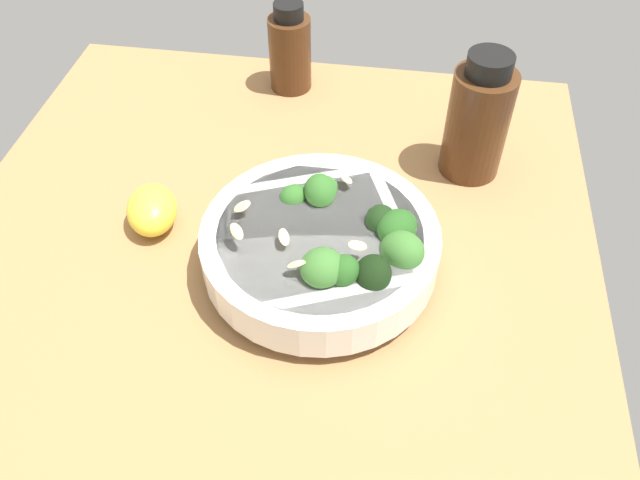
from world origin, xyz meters
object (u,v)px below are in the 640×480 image
at_px(bowl_of_broccoli, 324,245).
at_px(bottle_tall, 478,120).
at_px(lemon_wedge, 151,212).
at_px(bottle_short, 290,50).

relative_size(bowl_of_broccoli, bottle_tall, 1.56).
bearing_deg(lemon_wedge, bowl_of_broccoli, -9.26).
relative_size(lemon_wedge, bottle_tall, 0.47).
bearing_deg(bottle_tall, bottle_short, 150.22).
height_order(bowl_of_broccoli, bottle_short, bottle_short).
height_order(lemon_wedge, bottle_tall, bottle_tall).
bearing_deg(bottle_short, lemon_wedge, -108.92).
bearing_deg(bowl_of_broccoli, lemon_wedge, 170.74).
distance_m(bowl_of_broccoli, lemon_wedge, 0.19).
bearing_deg(lemon_wedge, bottle_short, 71.08).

